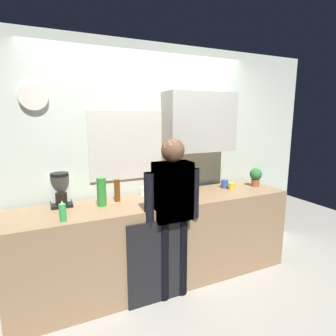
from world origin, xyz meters
The scene contains 16 objects.
ground_plane centered at (0.00, 0.00, 0.00)m, with size 8.00×8.00×0.00m, color #9E998E.
kitchen_counter centered at (0.00, 0.30, 0.47)m, with size 2.98×0.64×0.93m, color #937251.
dishwasher_panel centered at (-0.19, -0.03, 0.42)m, with size 0.56×0.02×0.84m, color black.
back_wall_assembly centered at (0.07, 0.70, 1.36)m, with size 4.58×0.42×2.60m.
coffee_maker centered at (-0.96, 0.54, 1.08)m, with size 0.20×0.20×0.33m.
bottle_red_vinegar centered at (-0.13, 0.10, 1.04)m, with size 0.06×0.06×0.22m, color maroon.
bottle_amber_beer centered at (-0.43, 0.43, 1.05)m, with size 0.06×0.06×0.23m, color brown.
bottle_clear_soda centered at (-0.60, 0.36, 1.07)m, with size 0.09×0.09×0.28m, color #2D8C33.
cup_blue_mug centered at (0.91, 0.41, 0.98)m, with size 0.08×0.08×0.10m, color #3351B2.
cup_yellow_cup centered at (0.93, 0.31, 0.98)m, with size 0.07×0.07×0.09m, color yellow.
cup_white_mug centered at (-0.11, 0.52, 0.98)m, with size 0.08×0.08×0.10m, color white.
mixing_bowl centered at (0.06, 0.25, 0.97)m, with size 0.22×0.22×0.08m, color white.
potted_plant centered at (1.31, 0.32, 1.06)m, with size 0.15×0.15×0.23m.
dish_soap centered at (-0.98, 0.08, 1.01)m, with size 0.06×0.06×0.18m.
person_at_sink centered at (0.00, 0.00, 0.95)m, with size 0.57×0.22×1.60m.
person_guest centered at (0.00, 0.00, 0.95)m, with size 0.57×0.22×1.60m.
Camera 1 is at (-1.08, -2.24, 1.79)m, focal length 29.01 mm.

